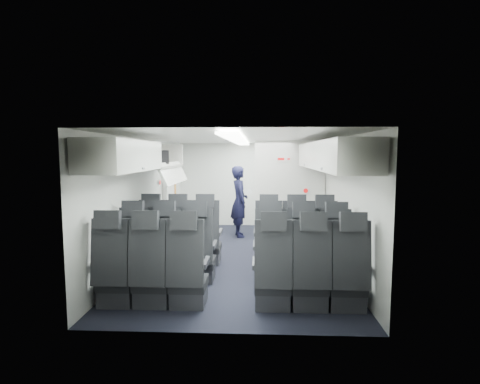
# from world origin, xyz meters

# --- Properties ---
(cabin_shell) EXTENTS (3.41, 6.01, 2.16)m
(cabin_shell) POSITION_xyz_m (0.00, 0.00, 1.12)
(cabin_shell) COLOR black
(cabin_shell) RESTS_ON ground
(seat_row_front) EXTENTS (3.33, 0.56, 1.24)m
(seat_row_front) POSITION_xyz_m (-0.00, -0.53, 0.40)
(seat_row_front) COLOR black
(seat_row_front) RESTS_ON cabin_shell
(seat_row_mid) EXTENTS (3.33, 0.56, 1.24)m
(seat_row_mid) POSITION_xyz_m (-0.00, -1.43, 0.40)
(seat_row_mid) COLOR black
(seat_row_mid) RESTS_ON cabin_shell
(seat_row_rear) EXTENTS (3.33, 0.56, 1.24)m
(seat_row_rear) POSITION_xyz_m (-0.00, -2.33, 0.40)
(seat_row_rear) COLOR black
(seat_row_rear) RESTS_ON cabin_shell
(overhead_bin_left_rear) EXTENTS (0.53, 1.80, 0.40)m
(overhead_bin_left_rear) POSITION_xyz_m (-1.40, -2.00, 1.86)
(overhead_bin_left_rear) COLOR silver
(overhead_bin_left_rear) RESTS_ON cabin_shell
(overhead_bin_left_front_open) EXTENTS (0.64, 1.70, 0.72)m
(overhead_bin_left_front_open) POSITION_xyz_m (-1.44, -0.25, 1.74)
(overhead_bin_left_front_open) COLOR #9E9E93
(overhead_bin_left_front_open) RESTS_ON cabin_shell
(overhead_bin_right_rear) EXTENTS (0.53, 1.80, 0.40)m
(overhead_bin_right_rear) POSITION_xyz_m (1.40, -2.00, 1.86)
(overhead_bin_right_rear) COLOR silver
(overhead_bin_right_rear) RESTS_ON cabin_shell
(overhead_bin_right_front) EXTENTS (0.53, 1.70, 0.40)m
(overhead_bin_right_front) POSITION_xyz_m (1.40, -0.25, 1.86)
(overhead_bin_right_front) COLOR silver
(overhead_bin_right_front) RESTS_ON cabin_shell
(bulkhead_partition) EXTENTS (1.40, 0.15, 2.13)m
(bulkhead_partition) POSITION_xyz_m (0.98, 0.80, 1.08)
(bulkhead_partition) COLOR silver
(bulkhead_partition) RESTS_ON cabin_shell
(galley_unit) EXTENTS (0.85, 0.52, 1.90)m
(galley_unit) POSITION_xyz_m (0.95, 2.72, 0.95)
(galley_unit) COLOR #939399
(galley_unit) RESTS_ON cabin_shell
(boarding_door) EXTENTS (0.12, 1.27, 1.86)m
(boarding_door) POSITION_xyz_m (-1.64, 1.55, 0.95)
(boarding_door) COLOR silver
(boarding_door) RESTS_ON cabin_shell
(flight_attendant) EXTENTS (0.51, 0.66, 1.61)m
(flight_attendant) POSITION_xyz_m (-0.07, 1.66, 0.81)
(flight_attendant) COLOR black
(flight_attendant) RESTS_ON ground
(carry_on_bag) EXTENTS (0.46, 0.38, 0.23)m
(carry_on_bag) POSITION_xyz_m (-1.41, -0.48, 1.83)
(carry_on_bag) COLOR black
(carry_on_bag) RESTS_ON overhead_bin_left_front_open
(papers) EXTENTS (0.18, 0.04, 0.13)m
(papers) POSITION_xyz_m (0.12, 1.61, 1.03)
(papers) COLOR white
(papers) RESTS_ON flight_attendant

